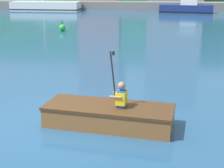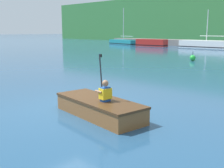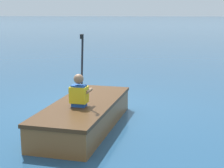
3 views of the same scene
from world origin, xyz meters
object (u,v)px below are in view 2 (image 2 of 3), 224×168
object	(u,v)px
person_paddler	(105,92)
channel_buoy	(193,58)
rowboat_foreground	(98,106)
moored_boat_dock_west_inner	(124,42)
moored_boat_dock_center_far	(209,44)
moored_boat_dock_east_end	(151,43)

from	to	relation	value
person_paddler	channel_buoy	distance (m)	15.79
rowboat_foreground	moored_boat_dock_west_inner	bearing A→B (deg)	130.92
rowboat_foreground	channel_buoy	distance (m)	15.64
moored_boat_dock_center_far	moored_boat_dock_east_end	distance (m)	8.18
moored_boat_dock_west_inner	moored_boat_dock_center_far	world-z (taller)	moored_boat_dock_west_inner
moored_boat_dock_center_far	channel_buoy	xyz separation A→B (m)	(6.41, -16.05, -0.24)
moored_boat_dock_west_inner	channel_buoy	distance (m)	26.59
moored_boat_dock_center_far	person_paddler	bearing A→B (deg)	-68.84
moored_boat_dock_center_far	moored_boat_dock_east_end	world-z (taller)	moored_boat_dock_center_far
moored_boat_dock_west_inner	moored_boat_dock_east_end	size ratio (longest dim) A/B	1.34
moored_boat_dock_center_far	moored_boat_dock_west_inner	bearing A→B (deg)	-179.35
moored_boat_dock_center_far	moored_boat_dock_east_end	size ratio (longest dim) A/B	1.58
channel_buoy	moored_boat_dock_east_end	bearing A→B (deg)	135.55
rowboat_foreground	person_paddler	xyz separation A→B (m)	(0.31, -0.04, 0.46)
person_paddler	moored_boat_dock_east_end	bearing A→B (deg)	124.56
moored_boat_dock_west_inner	channel_buoy	bearing A→B (deg)	-36.66
moored_boat_dock_center_far	person_paddler	distance (m)	33.06
moored_boat_dock_east_end	channel_buoy	bearing A→B (deg)	-44.45
moored_boat_dock_east_end	moored_boat_dock_center_far	bearing A→B (deg)	13.92
moored_boat_dock_west_inner	rowboat_foreground	size ratio (longest dim) A/B	2.14
rowboat_foreground	person_paddler	size ratio (longest dim) A/B	2.47
moored_boat_dock_center_far	person_paddler	size ratio (longest dim) A/B	6.23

